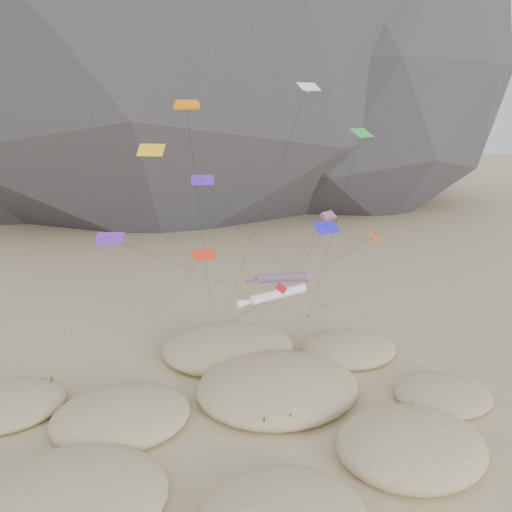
# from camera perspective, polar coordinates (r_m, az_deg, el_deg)

# --- Properties ---
(ground) EXTENTS (500.00, 500.00, 0.00)m
(ground) POSITION_cam_1_polar(r_m,az_deg,el_deg) (45.84, 2.02, -19.71)
(ground) COLOR #CCB789
(ground) RESTS_ON ground
(dunes) EXTENTS (50.89, 36.88, 3.86)m
(dunes) POSITION_cam_1_polar(r_m,az_deg,el_deg) (48.10, -1.46, -16.76)
(dunes) COLOR #CCB789
(dunes) RESTS_ON ground
(dune_grass) EXTENTS (40.52, 28.03, 1.57)m
(dune_grass) POSITION_cam_1_polar(r_m,az_deg,el_deg) (47.94, -0.71, -16.68)
(dune_grass) COLOR black
(dune_grass) RESTS_ON ground
(kite_stakes) EXTENTS (24.71, 5.82, 0.30)m
(kite_stakes) POSITION_cam_1_polar(r_m,az_deg,el_deg) (67.20, -1.98, -7.25)
(kite_stakes) COLOR #3F2D1E
(kite_stakes) RESTS_ON ground
(rainbow_tube_kite) EXTENTS (6.51, 15.13, 11.04)m
(rainbow_tube_kite) POSITION_cam_1_polar(r_m,az_deg,el_deg) (51.83, 2.77, -2.51)
(rainbow_tube_kite) COLOR #EC4318
(rainbow_tube_kite) RESTS_ON ground
(white_tube_kite) EXTENTS (7.51, 16.46, 10.30)m
(white_tube_kite) POSITION_cam_1_polar(r_m,az_deg,el_deg) (49.07, 2.09, -4.49)
(white_tube_kite) COLOR silver
(white_tube_kite) RESTS_ON ground
(orange_parafoil) EXTENTS (5.19, 11.71, 28.01)m
(orange_parafoil) POSITION_cam_1_polar(r_m,az_deg,el_deg) (53.01, -7.88, 16.37)
(orange_parafoil) COLOR orange
(orange_parafoil) RESTS_ON ground
(multi_parafoil) EXTENTS (4.67, 15.15, 16.79)m
(multi_parafoil) POSITION_cam_1_polar(r_m,az_deg,el_deg) (53.20, 8.13, 4.40)
(multi_parafoil) COLOR #FF1A2B
(multi_parafoil) RESTS_ON ground
(delta_kites) EXTENTS (29.55, 22.68, 29.55)m
(delta_kites) POSITION_cam_1_polar(r_m,az_deg,el_deg) (47.50, 0.83, 6.25)
(delta_kites) COLOR #621FBA
(delta_kites) RESTS_ON ground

